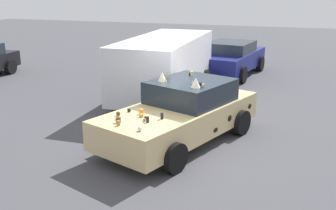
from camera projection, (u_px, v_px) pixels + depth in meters
name	position (u px, v px, depth m)	size (l,w,h in m)	color
ground_plane	(180.00, 142.00, 9.50)	(60.00, 60.00, 0.00)	#47474C
art_car_decorated	(182.00, 113.00, 9.36)	(4.73, 3.15, 1.67)	#D8BC7F
parked_van_row_back_far	(165.00, 64.00, 12.94)	(5.34, 2.39, 2.02)	silver
parked_sedan_near_left	(231.00, 58.00, 16.55)	(4.42, 2.55, 1.41)	navy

